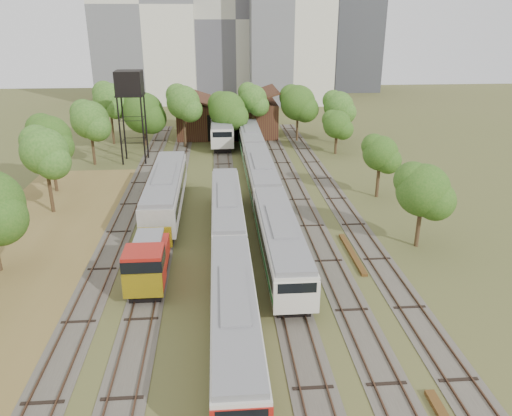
{
  "coord_description": "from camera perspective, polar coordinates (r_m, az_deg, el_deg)",
  "views": [
    {
      "loc": [
        -2.71,
        -25.08,
        18.49
      ],
      "look_at": [
        0.57,
        16.45,
        2.5
      ],
      "focal_mm": 35.0,
      "sensor_mm": 36.0,
      "label": 1
    }
  ],
  "objects": [
    {
      "name": "railcar_rear",
      "position": [
        79.17,
        -3.96,
        9.04
      ],
      "size": [
        3.29,
        16.08,
        4.08
      ],
      "color": "black",
      "rests_on": "ground"
    },
    {
      "name": "old_grey_coach",
      "position": [
        50.83,
        -10.26,
        1.93
      ],
      "size": [
        3.22,
        18.0,
        3.98
      ],
      "color": "black",
      "rests_on": "ground"
    },
    {
      "name": "tree_band_far",
      "position": [
        77.06,
        -4.99,
        11.53
      ],
      "size": [
        39.42,
        8.73,
        9.32
      ],
      "color": "#382616",
      "rests_on": "ground"
    },
    {
      "name": "railcar_green_set",
      "position": [
        55.64,
        0.54,
        3.7
      ],
      "size": [
        2.97,
        52.08,
        3.68
      ],
      "color": "black",
      "rests_on": "ground"
    },
    {
      "name": "shunter_locomotive",
      "position": [
        37.36,
        -12.24,
        -6.19
      ],
      "size": [
        2.74,
        8.1,
        3.59
      ],
      "color": "black",
      "rests_on": "ground"
    },
    {
      "name": "tower_left",
      "position": [
        121.08,
        -12.68,
        21.72
      ],
      "size": [
        22.0,
        16.0,
        42.0
      ],
      "primitive_type": "cube",
      "color": "beige",
      "rests_on": "ground"
    },
    {
      "name": "tree_band_left",
      "position": [
        46.44,
        -26.1,
        2.64
      ],
      "size": [
        6.89,
        52.65,
        8.59
      ],
      "color": "#382616",
      "rests_on": "ground"
    },
    {
      "name": "rail_pile_far",
      "position": [
        42.33,
        10.93,
        -5.13
      ],
      "size": [
        0.47,
        7.53,
        0.24
      ],
      "primitive_type": "cube",
      "color": "brown",
      "rests_on": "ground"
    },
    {
      "name": "railcar_red_set",
      "position": [
        37.86,
        -3.0,
        -5.17
      ],
      "size": [
        2.77,
        34.58,
        3.43
      ],
      "color": "black",
      "rests_on": "ground"
    },
    {
      "name": "ground",
      "position": [
        31.28,
        1.37,
        -15.25
      ],
      "size": [
        240.0,
        240.0,
        0.0
      ],
      "primitive_type": "plane",
      "color": "#475123",
      "rests_on": "ground"
    },
    {
      "name": "tracks",
      "position": [
        53.41,
        -2.05,
        0.78
      ],
      "size": [
        24.6,
        80.0,
        0.19
      ],
      "color": "#4C473D",
      "rests_on": "ground"
    },
    {
      "name": "tree_band_right",
      "position": [
        55.19,
        13.66,
        6.02
      ],
      "size": [
        4.54,
        35.38,
        7.31
      ],
      "color": "#382616",
      "rests_on": "ground"
    },
    {
      "name": "tower_far_right",
      "position": [
        140.05,
        11.29,
        18.79
      ],
      "size": [
        12.0,
        12.0,
        28.0
      ],
      "primitive_type": "cube",
      "color": "#3A3C41",
      "rests_on": "ground"
    },
    {
      "name": "water_tower",
      "position": [
        68.58,
        -14.26,
        13.41
      ],
      "size": [
        3.49,
        3.49,
        12.06
      ],
      "color": "black",
      "rests_on": "ground"
    },
    {
      "name": "dry_grass_patch",
      "position": [
        40.86,
        -26.2,
        -8.24
      ],
      "size": [
        14.0,
        60.0,
        0.04
      ],
      "primitive_type": "cube",
      "color": "brown",
      "rests_on": "ground"
    },
    {
      "name": "tower_centre",
      "position": [
        125.17,
        -2.52,
        20.76
      ],
      "size": [
        20.0,
        18.0,
        36.0
      ],
      "primitive_type": "cube",
      "color": "#B4B2A3",
      "rests_on": "ground"
    },
    {
      "name": "maintenance_shed",
      "position": [
        84.53,
        -3.34,
        10.35
      ],
      "size": [
        16.45,
        11.55,
        7.58
      ],
      "color": "#381814",
      "rests_on": "ground"
    }
  ]
}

